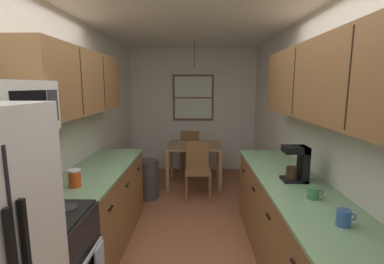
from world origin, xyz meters
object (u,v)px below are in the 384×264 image
(dining_chair_far, at_px, (190,150))
(storage_canister, at_px, (75,178))
(dining_chair_near, at_px, (198,167))
(coffee_maker, at_px, (298,163))
(mug_by_coffeemaker, at_px, (344,218))
(table_serving_bowl, at_px, (199,143))
(trash_bin, at_px, (148,179))
(mug_spare, at_px, (313,193))
(microwave_over_range, at_px, (6,108))
(dining_table, at_px, (194,151))

(dining_chair_far, xyz_separation_m, storage_canister, (-0.95, -3.17, 0.48))
(dining_chair_near, bearing_deg, coffee_maker, -61.84)
(coffee_maker, relative_size, mug_by_coffeemaker, 2.67)
(coffee_maker, bearing_deg, storage_canister, -174.61)
(dining_chair_far, xyz_separation_m, table_serving_bowl, (0.18, -0.59, 0.26))
(dining_chair_far, xyz_separation_m, trash_bin, (-0.65, -1.27, -0.19))
(coffee_maker, xyz_separation_m, mug_by_coffeemaker, (-0.01, -0.84, -0.12))
(trash_bin, height_order, mug_spare, mug_spare)
(trash_bin, distance_m, mug_by_coffeemaker, 3.15)
(microwave_over_range, xyz_separation_m, dining_chair_far, (1.06, 3.79, -1.15))
(dining_table, relative_size, mug_by_coffeemaker, 7.66)
(dining_chair_far, xyz_separation_m, mug_spare, (1.06, -3.40, 0.45))
(coffee_maker, bearing_deg, mug_by_coffeemaker, -90.34)
(table_serving_bowl, bearing_deg, mug_spare, -72.42)
(dining_chair_far, bearing_deg, mug_by_coffeemaker, -74.21)
(microwave_over_range, distance_m, mug_spare, 2.27)
(mug_spare, bearing_deg, storage_canister, 173.63)
(coffee_maker, bearing_deg, dining_table, 112.98)
(mug_spare, bearing_deg, dining_table, 109.41)
(dining_chair_near, height_order, mug_by_coffeemaker, mug_by_coffeemaker)
(dining_chair_near, relative_size, mug_spare, 7.13)
(microwave_over_range, distance_m, mug_by_coffeemaker, 2.25)
(dining_table, xyz_separation_m, table_serving_bowl, (0.09, 0.02, 0.14))
(mug_spare, bearing_deg, trash_bin, 128.91)
(dining_chair_far, height_order, trash_bin, dining_chair_far)
(storage_canister, relative_size, coffee_maker, 0.47)
(dining_chair_near, bearing_deg, dining_table, 96.07)
(dining_table, distance_m, mug_spare, 2.97)
(trash_bin, bearing_deg, mug_by_coffeemaker, -55.85)
(trash_bin, relative_size, table_serving_bowl, 3.72)
(microwave_over_range, bearing_deg, dining_chair_near, 64.83)
(microwave_over_range, xyz_separation_m, trash_bin, (0.41, 2.52, -1.34))
(dining_table, distance_m, coffee_maker, 2.61)
(trash_bin, height_order, coffee_maker, coffee_maker)
(microwave_over_range, distance_m, coffee_maker, 2.36)
(table_serving_bowl, bearing_deg, dining_table, -166.87)
(coffee_maker, bearing_deg, dining_chair_near, 118.16)
(dining_table, relative_size, coffee_maker, 2.86)
(dining_chair_near, bearing_deg, mug_spare, -67.12)
(mug_spare, bearing_deg, microwave_over_range, -169.44)
(dining_chair_near, xyz_separation_m, mug_spare, (0.91, -2.17, 0.45))
(trash_bin, bearing_deg, dining_table, 42.12)
(coffee_maker, xyz_separation_m, table_serving_bowl, (-0.91, 2.39, -0.31))
(mug_spare, xyz_separation_m, table_serving_bowl, (-0.89, 2.80, -0.19))
(coffee_maker, distance_m, table_serving_bowl, 2.57)
(mug_by_coffeemaker, bearing_deg, dining_chair_near, 109.76)
(storage_canister, bearing_deg, dining_table, 68.04)
(dining_chair_near, bearing_deg, mug_by_coffeemaker, -70.24)
(trash_bin, relative_size, mug_spare, 4.90)
(storage_canister, bearing_deg, mug_spare, -6.37)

